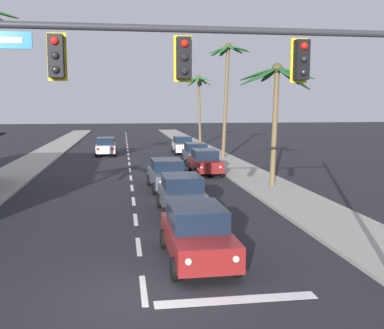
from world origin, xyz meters
TOP-DOWN VIEW (x-y plane):
  - ground_plane at (0.00, 0.00)m, footprint 220.00×220.00m
  - sidewalk_right at (7.80, 20.00)m, footprint 3.20×110.00m
  - sidewalk_left at (-7.80, 20.00)m, footprint 3.20×110.00m
  - lane_markings at (0.40, 21.18)m, footprint 4.28×89.94m
  - traffic_signal_mast at (2.76, -0.41)m, footprint 11.28×0.40m
  - sedan_lead_at_stop_bar at (1.71, 2.34)m, footprint 2.01×4.47m
  - sedan_third_in_queue at (2.04, 8.35)m, footprint 1.98×4.46m
  - sedan_fifth_in_queue at (1.95, 14.36)m, footprint 2.10×4.51m
  - sedan_oncoming_far at (-2.08, 32.76)m, footprint 2.00×4.47m
  - sedan_parked_nearest_kerb at (5.29, 25.02)m, footprint 1.99×4.47m
  - sedan_parked_mid_kerb at (5.28, 33.03)m, footprint 1.99×4.47m
  - sedan_parked_far_kerb at (5.08, 19.61)m, footprint 1.97×4.46m
  - palm_right_second at (8.06, 13.91)m, footprint 4.19×4.53m
  - palm_right_third at (8.48, 27.91)m, footprint 3.75×3.79m
  - palm_right_farthest at (8.35, 41.95)m, footprint 3.29×3.43m

SIDE VIEW (x-z plane):
  - ground_plane at x=0.00m, z-range 0.00..0.00m
  - lane_markings at x=0.40m, z-range 0.00..0.01m
  - sidewalk_right at x=7.80m, z-range 0.00..0.14m
  - sidewalk_left at x=-7.80m, z-range 0.00..0.14m
  - sedan_lead_at_stop_bar at x=1.71m, z-range 0.01..1.69m
  - sedan_third_in_queue at x=2.04m, z-range 0.01..1.69m
  - sedan_fifth_in_queue at x=1.95m, z-range 0.01..1.69m
  - sedan_oncoming_far at x=-2.08m, z-range 0.01..1.69m
  - sedan_parked_nearest_kerb at x=5.29m, z-range 0.01..1.69m
  - sedan_parked_mid_kerb at x=5.28m, z-range 0.01..1.69m
  - sedan_parked_far_kerb at x=5.08m, z-range 0.01..1.69m
  - traffic_signal_mast at x=2.76m, z-range 1.55..8.82m
  - palm_right_second at x=8.06m, z-range 1.93..8.96m
  - palm_right_farthest at x=8.35m, z-range 2.22..10.42m
  - palm_right_third at x=8.48m, z-range 2.38..12.35m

